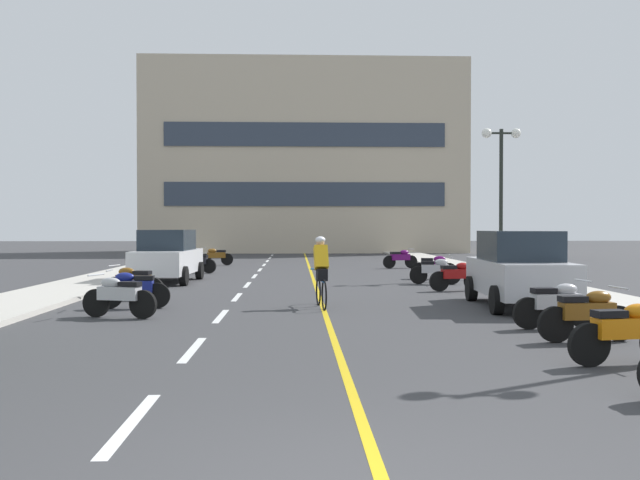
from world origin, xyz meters
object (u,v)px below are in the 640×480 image
street_lamp_mid (501,169)px  motorcycle_10 (196,262)px  motorcycle_6 (133,282)px  cyclist_rider (321,270)px  motorcycle_4 (119,295)px  motorcycle_3 (557,304)px  parked_car_mid (168,256)px  motorcycle_1 (626,331)px  motorcycle_5 (133,289)px  motorcycle_8 (435,270)px  motorcycle_11 (401,258)px  motorcycle_7 (457,275)px  motorcycle_2 (588,314)px  motorcycle_12 (216,256)px  motorcycle_9 (434,266)px  parked_car_near (519,269)px

street_lamp_mid → motorcycle_10: (-11.76, 3.40, -3.61)m
motorcycle_6 → cyclist_rider: (4.87, -1.85, 0.41)m
street_lamp_mid → motorcycle_4: bearing=-136.8°
motorcycle_3 → cyclist_rider: (-4.30, 3.57, 0.41)m
parked_car_mid → motorcycle_1: 17.14m
motorcycle_5 → motorcycle_8: 10.74m
motorcycle_1 → motorcycle_6: same height
motorcycle_1 → motorcycle_11: (0.31, 22.34, 0.00)m
motorcycle_8 → motorcycle_7: bearing=-86.7°
parked_car_mid → motorcycle_7: parked_car_mid is taller
motorcycle_2 → motorcycle_12: 24.74m
motorcycle_7 → motorcycle_9: bearing=86.5°
motorcycle_2 → motorcycle_3: size_ratio=1.00×
motorcycle_7 → cyclist_rider: cyclist_rider is taller
parked_car_mid → motorcycle_2: size_ratio=2.51×
street_lamp_mid → motorcycle_7: size_ratio=3.23×
motorcycle_2 → motorcycle_8: bearing=90.9°
street_lamp_mid → cyclist_rider: 11.81m
motorcycle_3 → motorcycle_8: size_ratio=1.00×
parked_car_near → motorcycle_12: bearing=117.1°
motorcycle_2 → parked_car_mid: bearing=126.2°
motorcycle_1 → motorcycle_4: 9.80m
street_lamp_mid → motorcycle_11: bearing=113.2°
street_lamp_mid → parked_car_near: size_ratio=1.27×
motorcycle_5 → motorcycle_6: bearing=103.1°
motorcycle_3 → motorcycle_6: (-9.17, 5.42, 0.00)m
street_lamp_mid → cyclist_rider: street_lamp_mid is taller
parked_car_mid → motorcycle_3: size_ratio=2.51×
motorcycle_2 → motorcycle_10: 19.57m
motorcycle_7 → motorcycle_8: bearing=93.3°
cyclist_rider → motorcycle_2: bearing=-50.0°
motorcycle_3 → motorcycle_10: same height
motorcycle_3 → motorcycle_11: same height
motorcycle_4 → street_lamp_mid: bearing=43.2°
motorcycle_10 → motorcycle_9: bearing=-21.1°
motorcycle_1 → motorcycle_3: (0.34, 3.39, 0.00)m
parked_car_near → motorcycle_1: bearing=-96.3°
parked_car_near → motorcycle_8: bearing=95.5°
motorcycle_1 → motorcycle_2: (0.29, 1.91, 0.00)m
motorcycle_5 → cyclist_rider: (4.42, 0.09, 0.41)m
motorcycle_4 → motorcycle_8: bearing=44.4°
motorcycle_7 → motorcycle_9: size_ratio=1.01×
parked_car_mid → motorcycle_2: parked_car_mid is taller
motorcycle_9 → motorcycle_10: bearing=158.9°
motorcycle_3 → motorcycle_2: bearing=-92.1°
cyclist_rider → motorcycle_8: bearing=57.8°
motorcycle_11 → motorcycle_12: 9.25m
motorcycle_7 → motorcycle_10: bearing=137.1°
motorcycle_3 → motorcycle_9: same height
street_lamp_mid → motorcycle_5: (-11.44, -9.03, -3.61)m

